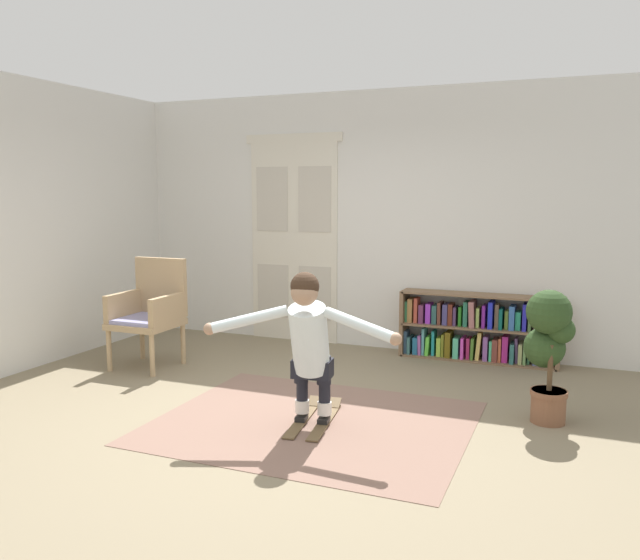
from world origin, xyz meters
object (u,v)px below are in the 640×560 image
Objects in this scene: potted_plant at (549,343)px; person_skier at (309,337)px; bookshelf at (479,330)px; skis_pair at (314,418)px; wicker_chair at (150,310)px.

person_skier reaches higher than potted_plant.
bookshelf is 1.59× the size of potted_plant.
skis_pair is (-1.67, -0.73, -0.59)m from potted_plant.
skis_pair is (-0.90, -2.35, -0.31)m from bookshelf.
person_skier reaches higher than wicker_chair.
potted_plant is 1.20× the size of skis_pair.
person_skier is (2.21, -1.04, 0.13)m from wicker_chair.
potted_plant is at bearing -64.64° from bookshelf.
wicker_chair reaches higher than bookshelf.
wicker_chair is 0.76× the size of person_skier.
bookshelf is 2.69m from person_skier.
wicker_chair is 3.86m from potted_plant.
person_skier is at bearing -81.61° from skis_pair.
person_skier is at bearing -151.46° from potted_plant.
wicker_chair is at bearing -154.47° from bookshelf.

